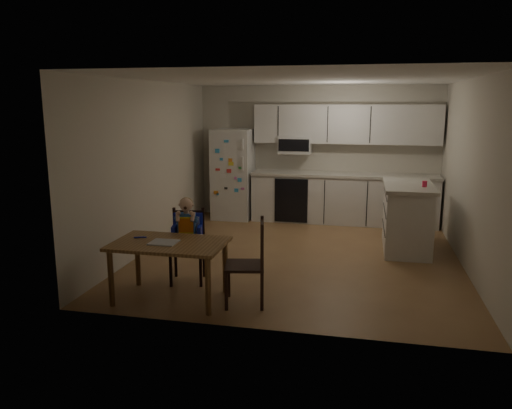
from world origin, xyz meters
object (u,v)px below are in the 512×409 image
object	(u,v)px
kitchen_island	(407,217)
chair_side	(253,257)
refrigerator	(233,174)
red_cup	(425,184)
chair_booster	(187,231)
dining_table	(169,250)

from	to	relation	value
kitchen_island	chair_side	distance (m)	3.09
refrigerator	red_cup	bearing A→B (deg)	-27.32
chair_booster	kitchen_island	bearing A→B (deg)	23.80
red_cup	chair_booster	size ratio (longest dim) A/B	0.08
refrigerator	dining_table	distance (m)	4.13
dining_table	refrigerator	bearing A→B (deg)	94.93
kitchen_island	red_cup	xyz separation A→B (m)	(0.20, -0.19, 0.54)
kitchen_island	dining_table	bearing A→B (deg)	-136.60
red_cup	chair_booster	xyz separation A→B (m)	(-2.95, -1.79, -0.40)
refrigerator	dining_table	bearing A→B (deg)	-85.07
refrigerator	chair_side	distance (m)	4.25
refrigerator	chair_booster	world-z (taller)	refrigerator
chair_side	chair_booster	bearing A→B (deg)	-131.41
refrigerator	kitchen_island	xyz separation A→B (m)	(3.09, -1.51, -0.35)
red_cup	chair_booster	world-z (taller)	red_cup
dining_table	chair_booster	xyz separation A→B (m)	(-0.01, 0.61, 0.06)
chair_booster	chair_side	size ratio (longest dim) A/B	1.12
chair_side	refrigerator	bearing A→B (deg)	-173.84
red_cup	chair_side	world-z (taller)	red_cup
dining_table	chair_booster	world-z (taller)	chair_booster
red_cup	chair_booster	distance (m)	3.47
dining_table	red_cup	bearing A→B (deg)	39.27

